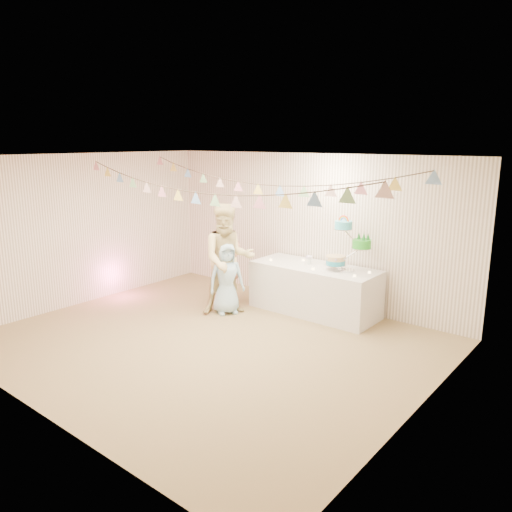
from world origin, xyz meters
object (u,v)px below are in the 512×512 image
Objects in this scene: cake_stand at (347,248)px; person_child at (227,278)px; person_adult_a at (228,259)px; table at (314,289)px; person_adult_b at (228,260)px.

cake_stand is 0.69× the size of person_child.
person_adult_a reaches higher than person_child.
person_adult_a reaches higher than table.
person_adult_a is 0.89× the size of person_adult_b.
table is 2.59× the size of cake_stand.
cake_stand is 1.92m from person_adult_b.
table is 0.94m from cake_stand.
table is 1.16× the size of person_adult_b.
person_adult_b is (0.29, -0.31, 0.10)m from person_adult_a.
table is 1.57m from person_adult_a.
person_child is (-1.11, -0.94, 0.20)m from table.
person_adult_b is at bearing -2.65° from person_child.
person_child is (-0.02, -0.03, -0.32)m from person_adult_b.
cake_stand is 0.45× the size of person_adult_b.
person_adult_b reaches higher than table.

